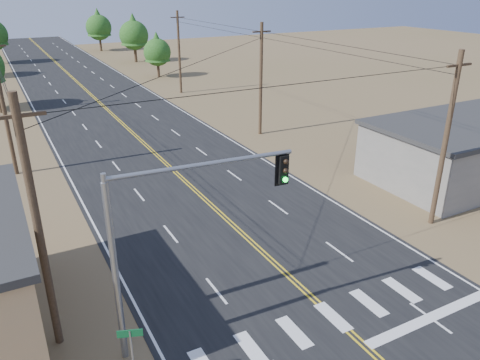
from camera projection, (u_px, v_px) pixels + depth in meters
road at (160, 158)px, 37.75m from camera, size 15.00×200.00×0.02m
building_right at (473, 149)px, 33.88m from camera, size 15.00×8.00×4.00m
utility_pole_left_near at (38, 228)px, 16.58m from camera, size 1.80×0.30×10.00m
utility_pole_left_mid at (3, 106)px, 32.80m from camera, size 1.80×0.30×10.00m
utility_pole_right_near at (446, 140)px, 25.72m from camera, size 1.80×0.30×10.00m
utility_pole_right_mid at (261, 79)px, 41.94m from camera, size 1.80×0.30×10.00m
utility_pole_right_far at (179, 52)px, 58.16m from camera, size 1.80×0.30×10.00m
signal_mast_left at (169, 227)px, 16.59m from camera, size 6.94×0.98×7.52m
street_sign at (132, 352)px, 15.45m from camera, size 0.80×0.32×2.81m
tree_right_near at (157, 49)px, 68.42m from camera, size 3.96×3.96×6.61m
tree_right_mid at (134, 32)px, 81.22m from camera, size 4.99×4.99×8.32m
tree_right_far at (98, 25)px, 94.50m from camera, size 5.04×5.04×8.41m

